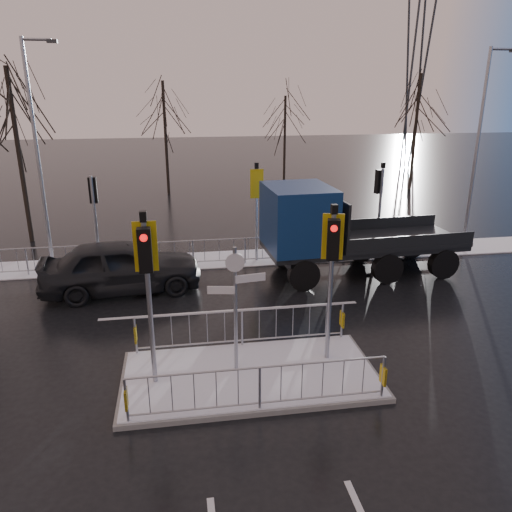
{
  "coord_description": "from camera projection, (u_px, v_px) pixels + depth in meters",
  "views": [
    {
      "loc": [
        -1.49,
        -10.16,
        6.57
      ],
      "look_at": [
        0.73,
        3.64,
        1.8
      ],
      "focal_mm": 35.0,
      "sensor_mm": 36.0,
      "label": 1
    }
  ],
  "objects": [
    {
      "name": "pylon_wires",
      "position": [
        407.0,
        26.0,
        38.85
      ],
      "size": [
        70.0,
        2.38,
        19.97
      ],
      "color": "#2D3033",
      "rests_on": "ground"
    },
    {
      "name": "street_lamp_right",
      "position": [
        479.0,
        144.0,
        19.95
      ],
      "size": [
        1.25,
        0.18,
        8.0
      ],
      "color": "#969BA3",
      "rests_on": "ground"
    },
    {
      "name": "far_kerb_fixtures",
      "position": [
        226.0,
        239.0,
        19.11
      ],
      "size": [
        18.0,
        0.65,
        3.83
      ],
      "color": "#969BA3",
      "rests_on": "ground"
    },
    {
      "name": "flatbed_truck",
      "position": [
        325.0,
        229.0,
        17.68
      ],
      "size": [
        7.34,
        3.03,
        3.34
      ],
      "color": "black",
      "rests_on": "ground"
    },
    {
      "name": "lane_markings",
      "position": [
        252.0,
        386.0,
        11.52
      ],
      "size": [
        8.0,
        11.38,
        0.01
      ],
      "color": "silver",
      "rests_on": "ground"
    },
    {
      "name": "traffic_island",
      "position": [
        249.0,
        363.0,
        11.72
      ],
      "size": [
        6.0,
        3.04,
        4.15
      ],
      "color": "slate",
      "rests_on": "ground"
    },
    {
      "name": "car_far_lane",
      "position": [
        121.0,
        266.0,
        16.58
      ],
      "size": [
        5.43,
        2.64,
        1.78
      ],
      "primitive_type": "imported",
      "rotation": [
        0.0,
        0.0,
        1.67
      ],
      "color": "black",
      "rests_on": "ground"
    },
    {
      "name": "snow_verge",
      "position": [
        218.0,
        260.0,
        19.86
      ],
      "size": [
        30.0,
        2.0,
        0.04
      ],
      "primitive_type": "cube",
      "color": "white",
      "rests_on": "ground"
    },
    {
      "name": "tree_far_c",
      "position": [
        417.0,
        110.0,
        31.9
      ],
      "size": [
        4.0,
        4.0,
        7.55
      ],
      "color": "black",
      "rests_on": "ground"
    },
    {
      "name": "tree_near_b",
      "position": [
        14.0,
        122.0,
        20.65
      ],
      "size": [
        4.0,
        4.0,
        7.55
      ],
      "color": "black",
      "rests_on": "ground"
    },
    {
      "name": "tree_far_b",
      "position": [
        285.0,
        123.0,
        33.82
      ],
      "size": [
        3.25,
        3.25,
        6.14
      ],
      "color": "black",
      "rests_on": "ground"
    },
    {
      "name": "street_lamp_left",
      "position": [
        38.0,
        146.0,
        18.3
      ],
      "size": [
        1.25,
        0.18,
        8.2
      ],
      "color": "#969BA3",
      "rests_on": "ground"
    },
    {
      "name": "tree_far_a",
      "position": [
        165.0,
        116.0,
        30.54
      ],
      "size": [
        3.75,
        3.75,
        7.08
      ],
      "color": "black",
      "rests_on": "ground"
    },
    {
      "name": "ground",
      "position": [
        250.0,
        378.0,
        11.83
      ],
      "size": [
        120.0,
        120.0,
        0.0
      ],
      "primitive_type": "plane",
      "color": "black",
      "rests_on": "ground"
    }
  ]
}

